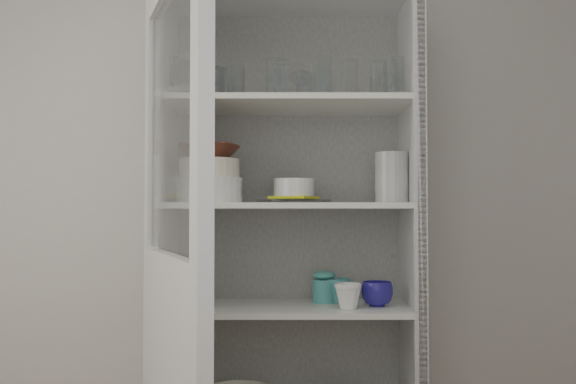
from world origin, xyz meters
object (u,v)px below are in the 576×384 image
at_px(goblet_2, 300,86).
at_px(goblet_3, 387,88).
at_px(plate_stack_front, 209,190).
at_px(plate_stack_back, 204,192).
at_px(glass_platter, 294,201).
at_px(cupboard_door, 171,332).
at_px(mug_white, 348,296).
at_px(yellow_trivet, 294,198).
at_px(white_canister, 185,287).
at_px(white_ramekin, 294,188).
at_px(pantry_cabinet, 288,283).
at_px(measuring_cups, 197,302).
at_px(goblet_1, 278,86).
at_px(cream_bowl, 209,169).
at_px(terracotta_bowl, 209,152).
at_px(grey_bowl_stack, 392,178).
at_px(teal_jar, 324,289).
at_px(mug_teal, 337,291).
at_px(goblet_0, 214,84).
at_px(mug_blue, 377,294).

distance_m(goblet_2, goblet_3, 0.36).
height_order(goblet_2, plate_stack_front, goblet_2).
bearing_deg(plate_stack_back, glass_platter, -12.20).
height_order(cupboard_door, goblet_3, cupboard_door).
relative_size(goblet_2, mug_white, 1.62).
relative_size(yellow_trivet, white_canister, 1.17).
bearing_deg(yellow_trivet, white_ramekin, 0.00).
height_order(pantry_cabinet, measuring_cups, pantry_cabinet).
bearing_deg(goblet_1, cream_bowl, -149.27).
xyz_separation_m(pantry_cabinet, terracotta_bowl, (-0.31, -0.12, 0.52)).
height_order(terracotta_bowl, grey_bowl_stack, terracotta_bowl).
bearing_deg(white_canister, teal_jar, 4.31).
xyz_separation_m(mug_teal, white_canister, (-0.61, -0.04, 0.02)).
bearing_deg(plate_stack_front, cupboard_door, -93.78).
relative_size(plate_stack_front, plate_stack_back, 1.25).
relative_size(cupboard_door, white_ramekin, 12.38).
distance_m(goblet_1, goblet_2, 0.10).
relative_size(goblet_2, cream_bowl, 0.72).
xyz_separation_m(goblet_1, white_ramekin, (0.07, -0.09, -0.42)).
bearing_deg(mug_teal, terracotta_bowl, -152.87).
distance_m(cupboard_door, goblet_3, 1.38).
distance_m(plate_stack_front, plate_stack_back, 0.15).
relative_size(teal_jar, white_canister, 0.83).
xyz_separation_m(plate_stack_back, cream_bowl, (0.04, -0.15, 0.09)).
distance_m(plate_stack_back, terracotta_bowl, 0.21).
relative_size(goblet_0, mug_teal, 1.74).
bearing_deg(goblet_1, mug_teal, -9.22).
bearing_deg(mug_teal, goblet_0, -167.79).
bearing_deg(mug_teal, teal_jar, -164.90).
bearing_deg(cupboard_door, goblet_3, 114.81).
distance_m(terracotta_bowl, white_ramekin, 0.36).
relative_size(pantry_cabinet, white_canister, 15.76).
bearing_deg(goblet_1, mug_blue, -20.20).
height_order(cream_bowl, terracotta_bowl, terracotta_bowl).
bearing_deg(goblet_3, cream_bowl, -167.18).
xyz_separation_m(goblet_1, goblet_3, (0.45, 0.01, -0.01)).
height_order(cupboard_door, measuring_cups, cupboard_door).
bearing_deg(grey_bowl_stack, mug_white, -153.39).
bearing_deg(plate_stack_back, cream_bowl, -75.48).
relative_size(goblet_0, teal_jar, 1.62).
height_order(goblet_2, grey_bowl_stack, goblet_2).
height_order(goblet_2, yellow_trivet, goblet_2).
bearing_deg(glass_platter, cream_bowl, -168.03).
bearing_deg(white_canister, mug_teal, 4.03).
bearing_deg(glass_platter, mug_white, -32.65).
bearing_deg(pantry_cabinet, grey_bowl_stack, -11.99).
height_order(goblet_2, teal_jar, goblet_2).
distance_m(mug_white, teal_jar, 0.19).
bearing_deg(cream_bowl, cupboard_door, -93.78).
bearing_deg(pantry_cabinet, white_ramekin, -64.29).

